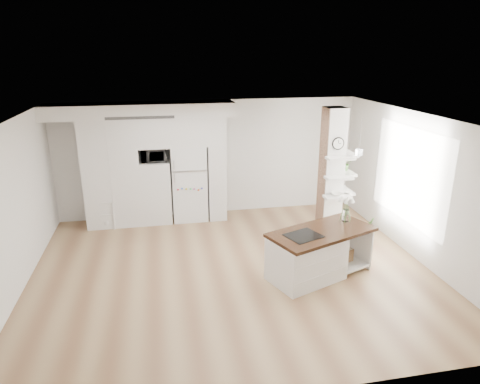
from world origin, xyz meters
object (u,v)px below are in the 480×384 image
(bookshelf, at_px, (104,215))
(floor_plant_a, at_px, (368,228))
(refrigerator, at_px, (189,183))
(kitchen_island, at_px, (312,254))

(bookshelf, height_order, floor_plant_a, bookshelf)
(refrigerator, relative_size, floor_plant_a, 3.47)
(refrigerator, distance_m, floor_plant_a, 4.06)
(refrigerator, xyz_separation_m, bookshelf, (-1.91, -0.19, -0.59))
(floor_plant_a, bearing_deg, refrigerator, 151.48)
(bookshelf, bearing_deg, floor_plant_a, -11.18)
(refrigerator, distance_m, kitchen_island, 3.68)
(kitchen_island, distance_m, floor_plant_a, 2.12)
(refrigerator, xyz_separation_m, floor_plant_a, (3.52, -1.92, -0.62))
(kitchen_island, bearing_deg, refrigerator, 98.41)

